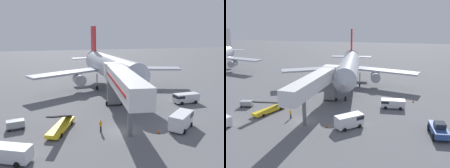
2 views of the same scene
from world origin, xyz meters
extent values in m
plane|color=slate|center=(0.00, 0.00, 0.00)|extent=(300.00, 300.00, 0.00)
cylinder|color=#B7BCC6|center=(4.71, 23.80, 5.68)|extent=(8.09, 28.09, 5.36)
cone|color=#B7BCC6|center=(6.25, 8.39, 5.68)|extent=(5.55, 3.79, 5.25)
cone|color=#B7BCC6|center=(3.08, 40.11, 6.08)|extent=(5.57, 5.58, 5.09)
cube|color=red|center=(3.21, 38.84, 11.04)|extent=(0.76, 4.02, 8.57)
cube|color=#B7BCC6|center=(6.44, 38.80, 6.35)|extent=(6.69, 3.54, 0.24)
cube|color=#B7BCC6|center=(0.05, 38.16, 6.35)|extent=(6.69, 3.54, 0.24)
cube|color=#B7BCC6|center=(14.74, 27.35, 4.47)|extent=(17.88, 8.74, 0.44)
cube|color=#B7BCC6|center=(-5.82, 25.30, 4.47)|extent=(17.32, 11.66, 0.44)
cylinder|color=#A8A8AD|center=(11.88, 26.15, 2.88)|extent=(2.95, 3.66, 2.62)
cylinder|color=#A8A8AD|center=(-2.78, 24.69, 2.88)|extent=(2.95, 3.66, 2.62)
cylinder|color=gray|center=(5.79, 13.05, 2.31)|extent=(0.28, 0.28, 3.52)
cylinder|color=black|center=(5.79, 13.05, 0.55)|extent=(0.46, 1.13, 1.10)
cylinder|color=gray|center=(7.61, 25.76, 2.31)|extent=(0.28, 0.28, 3.52)
cylinder|color=black|center=(7.61, 25.76, 0.55)|extent=(0.46, 1.13, 1.10)
cylinder|color=gray|center=(1.48, 25.15, 2.31)|extent=(0.28, 0.28, 3.52)
cylinder|color=black|center=(1.48, 25.15, 0.55)|extent=(0.46, 1.13, 1.10)
cube|color=silver|center=(1.29, 2.58, 6.73)|extent=(5.08, 20.30, 2.70)
cube|color=red|center=(-0.22, 2.74, 6.73)|extent=(1.80, 16.80, 0.44)
cube|color=silver|center=(2.40, 13.17, 6.73)|extent=(3.72, 3.15, 2.84)
cube|color=#232833|center=(2.54, 14.47, 6.98)|extent=(3.31, 0.58, 0.90)
cube|color=slate|center=(2.34, 12.58, 2.89)|extent=(2.72, 2.06, 4.98)
cylinder|color=black|center=(0.92, 12.73, 0.40)|extent=(0.38, 0.83, 0.80)
cylinder|color=black|center=(3.75, 12.43, 0.40)|extent=(0.38, 0.83, 0.80)
cylinder|color=slate|center=(0.87, -1.42, 2.69)|extent=(0.70, 0.70, 5.38)
cube|color=#2D4C8E|center=(23.78, -1.02, 1.05)|extent=(2.68, 5.72, 1.00)
cube|color=#232833|center=(23.80, -1.30, 2.00)|extent=(1.75, 1.89, 0.90)
cylinder|color=black|center=(25.01, -2.77, 0.55)|extent=(0.46, 1.12, 1.10)
cylinder|color=black|center=(22.77, -2.90, 0.55)|extent=(0.46, 1.12, 1.10)
cylinder|color=black|center=(24.79, 0.86, 0.55)|extent=(0.46, 1.12, 1.10)
cylinder|color=black|center=(22.56, 0.72, 0.55)|extent=(0.46, 1.12, 1.10)
cube|color=yellow|center=(-8.15, 2.76, 0.57)|extent=(4.55, 7.46, 0.55)
cube|color=black|center=(-8.15, 2.76, 2.14)|extent=(3.84, 7.18, 2.54)
cylinder|color=black|center=(-8.25, 0.40, 0.30)|extent=(0.44, 0.64, 0.60)
cylinder|color=black|center=(-9.80, 1.07, 0.30)|extent=(0.44, 0.64, 0.60)
cylinder|color=black|center=(-6.50, 4.45, 0.30)|extent=(0.44, 0.64, 0.60)
cylinder|color=black|center=(-8.04, 5.12, 0.30)|extent=(0.44, 0.64, 0.60)
cube|color=silver|center=(16.56, 10.38, 1.11)|extent=(5.03, 2.22, 1.64)
cube|color=#1E232D|center=(14.88, 10.30, 1.47)|extent=(1.68, 2.08, 0.52)
cylinder|color=black|center=(15.08, 9.36, 0.34)|extent=(0.70, 0.39, 0.68)
cylinder|color=black|center=(14.98, 11.25, 0.34)|extent=(0.70, 0.39, 0.68)
cylinder|color=black|center=(18.14, 9.51, 0.34)|extent=(0.70, 0.39, 0.68)
cylinder|color=black|center=(18.04, 11.40, 0.34)|extent=(0.70, 0.39, 0.68)
cylinder|color=black|center=(-12.35, -4.32, 0.34)|extent=(0.76, 0.59, 0.68)
cube|color=white|center=(8.92, -0.91, 1.33)|extent=(5.12, 4.83, 2.08)
cube|color=#1E232D|center=(10.20, 0.20, 1.79)|extent=(2.59, 2.64, 0.67)
cylinder|color=black|center=(9.43, 0.85, 0.34)|extent=(0.76, 0.73, 0.68)
cylinder|color=black|center=(10.74, -0.66, 0.34)|extent=(0.76, 0.73, 0.68)
cylinder|color=black|center=(7.10, -1.17, 0.34)|extent=(0.76, 0.73, 0.68)
cylinder|color=black|center=(8.41, -2.68, 0.34)|extent=(0.76, 0.73, 0.68)
cube|color=#38383D|center=(-14.52, 4.81, 0.29)|extent=(2.70, 1.82, 0.22)
cube|color=#999EA5|center=(-14.52, 4.81, 0.88)|extent=(2.70, 1.82, 0.96)
cylinder|color=black|center=(-15.25, 4.03, 0.18)|extent=(0.38, 0.19, 0.36)
cylinder|color=black|center=(-15.50, 5.27, 0.18)|extent=(0.38, 0.19, 0.36)
cylinder|color=black|center=(-13.55, 4.36, 0.18)|extent=(0.38, 0.19, 0.36)
cylinder|color=black|center=(-13.79, 5.60, 0.18)|extent=(0.38, 0.19, 0.36)
cylinder|color=#1E2333|center=(-2.71, 0.80, 0.45)|extent=(0.35, 0.35, 0.89)
cylinder|color=orange|center=(-2.71, 0.80, 1.24)|extent=(0.46, 0.46, 0.71)
sphere|color=tan|center=(-2.71, 0.80, 1.74)|extent=(0.24, 0.24, 0.24)
cube|color=black|center=(5.04, -1.67, 0.01)|extent=(0.32, 0.32, 0.03)
cone|color=orange|center=(5.04, -1.67, 0.26)|extent=(0.27, 0.27, 0.47)
cube|color=black|center=(21.19, 15.28, 0.01)|extent=(0.42, 0.42, 0.03)
cone|color=orange|center=(21.19, 15.28, 0.33)|extent=(0.35, 0.35, 0.61)
cone|color=#B7BCC6|center=(-47.71, 48.29, 5.87)|extent=(5.29, 5.12, 4.73)
cube|color=gray|center=(-47.56, 47.17, 10.47)|extent=(0.83, 3.57, 7.97)
cube|color=#B7BCC6|center=(-44.55, 47.25, 6.11)|extent=(6.27, 3.36, 0.24)
cube|color=#B7BCC6|center=(-36.39, 37.61, 4.37)|extent=(16.96, 7.56, 0.44)
cylinder|color=#A8A8AD|center=(-39.08, 36.39, 2.85)|extent=(2.88, 3.51, 2.47)
camera|label=1|loc=(-9.14, -30.58, 14.08)|focal=38.75mm
camera|label=2|loc=(15.07, -40.31, 18.86)|focal=39.38mm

